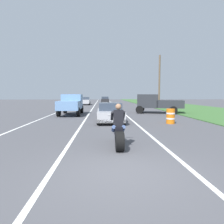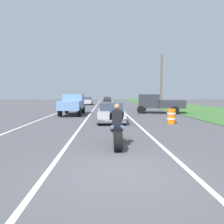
% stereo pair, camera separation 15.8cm
% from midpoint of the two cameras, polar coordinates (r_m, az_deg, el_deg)
% --- Properties ---
extents(ground_plane, '(160.00, 160.00, 0.00)m').
position_cam_midpoint_polar(ground_plane, '(5.48, 1.97, -16.06)').
color(ground_plane, '#4C4C51').
extents(lane_stripe_left_solid, '(0.14, 120.00, 0.01)m').
position_cam_midpoint_polar(lane_stripe_left_solid, '(25.66, -14.00, 0.29)').
color(lane_stripe_left_solid, white).
rests_on(lane_stripe_left_solid, ground).
extents(lane_stripe_right_solid, '(0.14, 120.00, 0.01)m').
position_cam_midpoint_polar(lane_stripe_right_solid, '(25.27, 2.23, 0.36)').
color(lane_stripe_right_solid, white).
rests_on(lane_stripe_right_solid, ground).
extents(lane_stripe_centre_dashed, '(0.14, 120.00, 0.01)m').
position_cam_midpoint_polar(lane_stripe_centre_dashed, '(25.21, -5.95, 0.33)').
color(lane_stripe_centre_dashed, white).
rests_on(lane_stripe_centre_dashed, ground).
extents(grass_verge_right, '(10.00, 120.00, 0.06)m').
position_cam_midpoint_polar(grass_verge_right, '(28.04, 23.30, 0.47)').
color(grass_verge_right, '#3D6B33').
rests_on(grass_verge_right, ground).
extents(motorcycle_with_rider, '(0.70, 2.21, 1.62)m').
position_cam_midpoint_polar(motorcycle_with_rider, '(7.73, 1.17, -5.31)').
color(motorcycle_with_rider, black).
rests_on(motorcycle_with_rider, ground).
extents(sports_car_silver, '(1.84, 4.30, 1.37)m').
position_cam_midpoint_polar(sports_car_silver, '(14.88, -0.83, -0.30)').
color(sports_car_silver, '#B7B7BC').
rests_on(sports_car_silver, ground).
extents(pickup_truck_left_lane_light_blue, '(2.02, 4.80, 1.98)m').
position_cam_midpoint_polar(pickup_truck_left_lane_light_blue, '(20.49, -11.38, 2.33)').
color(pickup_truck_left_lane_light_blue, '#6B93C6').
rests_on(pickup_truck_left_lane_light_blue, ground).
extents(pickup_truck_right_shoulder_dark_grey, '(5.14, 3.14, 1.98)m').
position_cam_midpoint_polar(pickup_truck_right_shoulder_dark_grey, '(22.33, 11.99, 2.52)').
color(pickup_truck_right_shoulder_dark_grey, '#2D3035').
rests_on(pickup_truck_right_shoulder_dark_grey, ground).
extents(utility_pole_roadside, '(0.24, 0.24, 7.32)m').
position_cam_midpoint_polar(utility_pole_roadside, '(29.61, 12.68, 7.97)').
color(utility_pole_roadside, brown).
rests_on(utility_pole_roadside, ground).
extents(construction_barrel_nearest, '(0.58, 0.58, 1.00)m').
position_cam_midpoint_polar(construction_barrel_nearest, '(14.52, 15.42, -1.10)').
color(construction_barrel_nearest, orange).
rests_on(construction_barrel_nearest, ground).
extents(distant_car_far_ahead, '(1.80, 4.00, 1.50)m').
position_cam_midpoint_polar(distant_car_far_ahead, '(40.18, -7.47, 3.06)').
color(distant_car_far_ahead, '#B2B2B7').
rests_on(distant_car_far_ahead, ground).
extents(distant_car_further_ahead, '(1.80, 4.00, 1.50)m').
position_cam_midpoint_polar(distant_car_further_ahead, '(48.22, -2.03, 3.38)').
color(distant_car_further_ahead, '#262628').
rests_on(distant_car_further_ahead, ground).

